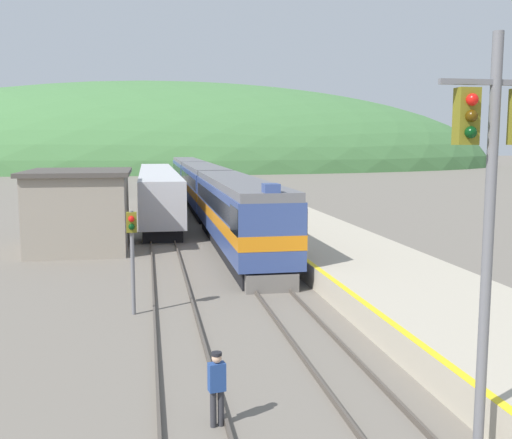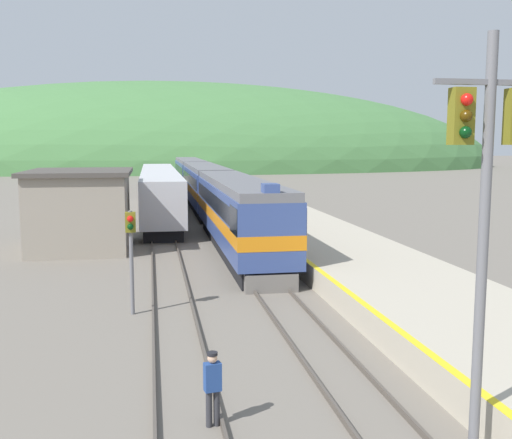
{
  "view_description": "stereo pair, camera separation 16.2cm",
  "coord_description": "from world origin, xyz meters",
  "px_view_note": "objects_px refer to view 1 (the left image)",
  "views": [
    {
      "loc": [
        -4.92,
        -6.05,
        6.1
      ],
      "look_at": [
        0.19,
        22.12,
        2.41
      ],
      "focal_mm": 42.0,
      "sensor_mm": 36.0,
      "label": 1
    },
    {
      "loc": [
        -4.76,
        -6.08,
        6.1
      ],
      "look_at": [
        0.19,
        22.12,
        2.41
      ],
      "focal_mm": 42.0,
      "sensor_mm": 36.0,
      "label": 2
    }
  ],
  "objects_px": {
    "carriage_third": "(188,174)",
    "signal_post_siding": "(132,240)",
    "express_train_lead_car": "(238,212)",
    "carriage_second": "(203,186)",
    "siding_train": "(158,192)",
    "signal_mast_main": "(491,186)",
    "track_worker": "(217,385)"
  },
  "relations": [
    {
      "from": "carriage_second",
      "to": "carriage_third",
      "type": "relative_size",
      "value": 1.0
    },
    {
      "from": "express_train_lead_car",
      "to": "track_worker",
      "type": "bearing_deg",
      "value": -99.76
    },
    {
      "from": "carriage_third",
      "to": "track_worker",
      "type": "height_order",
      "value": "carriage_third"
    },
    {
      "from": "signal_mast_main",
      "to": "track_worker",
      "type": "bearing_deg",
      "value": 155.57
    },
    {
      "from": "carriage_second",
      "to": "siding_train",
      "type": "bearing_deg",
      "value": -148.77
    },
    {
      "from": "siding_train",
      "to": "signal_post_siding",
      "type": "height_order",
      "value": "siding_train"
    },
    {
      "from": "carriage_second",
      "to": "carriage_third",
      "type": "distance_m",
      "value": 20.42
    },
    {
      "from": "signal_mast_main",
      "to": "track_worker",
      "type": "distance_m",
      "value": 6.89
    },
    {
      "from": "express_train_lead_car",
      "to": "siding_train",
      "type": "relative_size",
      "value": 0.65
    },
    {
      "from": "express_train_lead_car",
      "to": "carriage_second",
      "type": "bearing_deg",
      "value": 90.0
    },
    {
      "from": "carriage_third",
      "to": "siding_train",
      "type": "bearing_deg",
      "value": -100.1
    },
    {
      "from": "carriage_second",
      "to": "siding_train",
      "type": "height_order",
      "value": "carriage_second"
    },
    {
      "from": "carriage_second",
      "to": "signal_post_siding",
      "type": "bearing_deg",
      "value": -99.64
    },
    {
      "from": "express_train_lead_car",
      "to": "signal_post_siding",
      "type": "distance_m",
      "value": 12.91
    },
    {
      "from": "carriage_second",
      "to": "signal_mast_main",
      "type": "height_order",
      "value": "signal_mast_main"
    },
    {
      "from": "carriage_second",
      "to": "track_worker",
      "type": "bearing_deg",
      "value": -94.9
    },
    {
      "from": "siding_train",
      "to": "carriage_third",
      "type": "bearing_deg",
      "value": 79.9
    },
    {
      "from": "carriage_third",
      "to": "signal_post_siding",
      "type": "height_order",
      "value": "carriage_third"
    },
    {
      "from": "carriage_second",
      "to": "siding_train",
      "type": "xyz_separation_m",
      "value": [
        -4.08,
        -2.47,
        -0.27
      ]
    },
    {
      "from": "carriage_third",
      "to": "signal_post_siding",
      "type": "bearing_deg",
      "value": -95.95
    },
    {
      "from": "express_train_lead_car",
      "to": "siding_train",
      "type": "distance_m",
      "value": 18.74
    },
    {
      "from": "carriage_third",
      "to": "signal_post_siding",
      "type": "relative_size",
      "value": 5.23
    },
    {
      "from": "siding_train",
      "to": "signal_mast_main",
      "type": "distance_m",
      "value": 41.62
    },
    {
      "from": "carriage_third",
      "to": "express_train_lead_car",
      "type": "bearing_deg",
      "value": -90.0
    },
    {
      "from": "carriage_third",
      "to": "signal_post_siding",
      "type": "distance_m",
      "value": 53.13
    },
    {
      "from": "carriage_second",
      "to": "track_worker",
      "type": "height_order",
      "value": "carriage_second"
    },
    {
      "from": "express_train_lead_car",
      "to": "signal_post_siding",
      "type": "relative_size",
      "value": 5.29
    },
    {
      "from": "signal_post_siding",
      "to": "track_worker",
      "type": "relative_size",
      "value": 2.25
    },
    {
      "from": "express_train_lead_car",
      "to": "siding_train",
      "type": "height_order",
      "value": "express_train_lead_car"
    },
    {
      "from": "express_train_lead_car",
      "to": "carriage_second",
      "type": "distance_m",
      "value": 20.76
    },
    {
      "from": "carriage_third",
      "to": "signal_mast_main",
      "type": "height_order",
      "value": "signal_mast_main"
    },
    {
      "from": "track_worker",
      "to": "signal_post_siding",
      "type": "bearing_deg",
      "value": 102.29
    }
  ]
}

